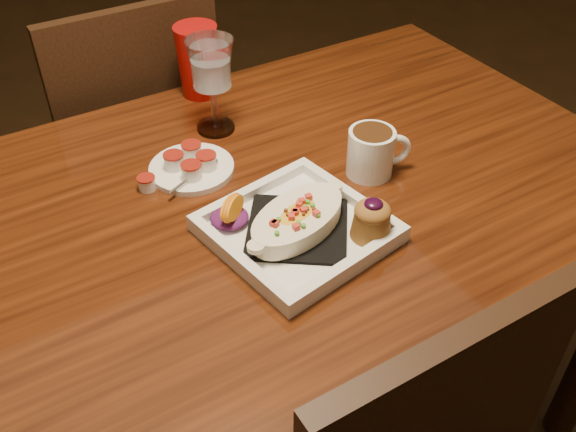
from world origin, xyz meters
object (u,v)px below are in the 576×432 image
plate (305,224)px  red_tumbler (198,61)px  goblet (211,69)px  coffee_mug (372,151)px  chair_far (135,148)px  saucer (191,166)px  table (245,246)px

plate → red_tumbler: red_tumbler is taller
goblet → red_tumbler: (0.04, 0.15, -0.06)m
plate → goblet: goblet is taller
coffee_mug → chair_far: bearing=130.1°
chair_far → saucer: 0.56m
plate → saucer: bearing=98.8°
saucer → coffee_mug: bearing=-31.3°
goblet → saucer: bearing=-133.4°
saucer → red_tumbler: size_ratio=1.02×
chair_far → saucer: (-0.03, -0.49, 0.26)m
table → saucer: size_ratio=9.41×
coffee_mug → goblet: size_ratio=0.61×
red_tumbler → coffee_mug: bearing=-71.7°
plate → coffee_mug: coffee_mug is taller
table → chair_far: bearing=90.0°
table → coffee_mug: size_ratio=12.64×
goblet → saucer: goblet is taller
chair_far → coffee_mug: bearing=110.7°
chair_far → red_tumbler: bearing=115.0°
coffee_mug → saucer: 0.34m
table → plate: 0.18m
chair_far → saucer: chair_far is taller
plate → goblet: (0.02, 0.37, 0.11)m
coffee_mug → saucer: bearing=168.1°
chair_far → plate: bearing=93.9°
table → red_tumbler: 0.45m
plate → saucer: (-0.09, 0.26, -0.01)m
table → plate: size_ratio=4.99×
table → saucer: saucer is taller
plate → red_tumbler: bearing=74.3°
red_tumbler → plate: bearing=-96.1°
goblet → chair_far: bearing=100.5°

